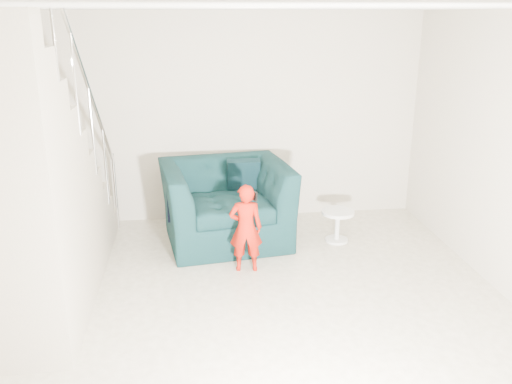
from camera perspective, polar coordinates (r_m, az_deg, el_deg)
floor at (r=5.02m, az=-0.05°, el=-13.67°), size 5.50×5.50×0.00m
ceiling at (r=4.26m, az=-0.06°, el=18.83°), size 5.50×5.50×0.00m
back_wall at (r=7.12m, az=-2.73°, el=7.69°), size 5.00×0.00×5.00m
armchair at (r=6.56m, az=-3.18°, el=-1.15°), size 1.64×1.48×0.96m
toddler at (r=5.77m, az=-1.09°, el=-3.82°), size 0.37×0.26×0.97m
side_table at (r=6.65m, az=8.57°, el=-3.00°), size 0.40×0.40×0.40m
staircase at (r=5.29m, az=-22.86°, el=-2.08°), size 1.02×3.03×3.62m
cushion at (r=6.84m, az=-1.33°, el=1.87°), size 0.41×0.20×0.41m
throw at (r=6.48m, az=-9.09°, el=-0.45°), size 0.04×0.44×0.49m
phone at (r=5.63m, az=-0.06°, el=-0.48°), size 0.04×0.05×0.10m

